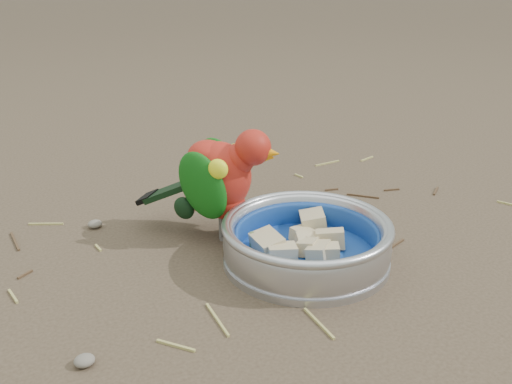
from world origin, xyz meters
name	(u,v)px	position (x,y,z in m)	size (l,w,h in m)	color
ground	(328,302)	(0.00, 0.00, 0.00)	(60.00, 60.00, 0.00)	#4A3B2C
food_bowl	(306,257)	(0.02, 0.10, 0.01)	(0.23, 0.23, 0.02)	#B2B2BA
bowl_wall	(307,237)	(0.02, 0.10, 0.04)	(0.23, 0.23, 0.04)	#B2B2BA
fruit_wedges	(307,242)	(0.02, 0.10, 0.03)	(0.14, 0.14, 0.03)	tan
lory_parrot	(221,185)	(-0.05, 0.22, 0.08)	(0.10, 0.20, 0.16)	#A92014
ground_debris	(325,277)	(0.02, 0.05, 0.00)	(0.90, 0.80, 0.01)	tan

